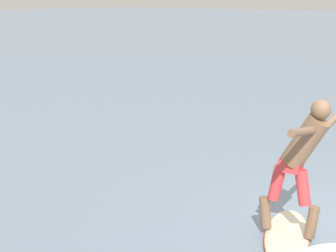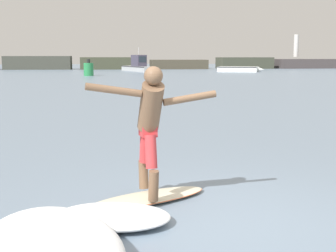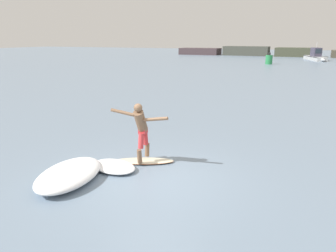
# 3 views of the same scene
# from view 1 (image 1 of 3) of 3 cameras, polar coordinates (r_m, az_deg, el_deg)

# --- Properties ---
(surfboard) EXTENTS (1.89, 1.23, 0.22)m
(surfboard) POSITION_cam_1_polar(r_m,az_deg,el_deg) (7.27, 11.99, -10.92)
(surfboard) COLOR beige
(surfboard) RESTS_ON ground
(surfer) EXTENTS (1.66, 0.86, 1.72)m
(surfer) POSITION_cam_1_polar(r_m,az_deg,el_deg) (6.90, 13.47, -2.88)
(surfer) COLOR brown
(surfer) RESTS_ON surfboard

